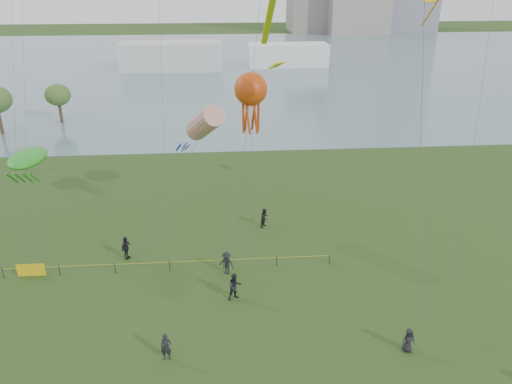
{
  "coord_description": "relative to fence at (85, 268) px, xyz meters",
  "views": [
    {
      "loc": [
        -2.13,
        -17.9,
        20.56
      ],
      "look_at": [
        0.0,
        10.0,
        8.0
      ],
      "focal_mm": 35.0,
      "sensor_mm": 36.0,
      "label": 1
    }
  ],
  "objects": [
    {
      "name": "spectator_f",
      "position": [
        6.69,
        -9.24,
        0.3
      ],
      "size": [
        0.63,
        0.43,
        1.7
      ],
      "primitive_type": "imported",
      "rotation": [
        0.0,
        0.0,
        0.03
      ],
      "color": "black",
      "rests_on": "ground_plane"
    },
    {
      "name": "fence",
      "position": [
        0.0,
        0.0,
        0.0
      ],
      "size": [
        24.07,
        0.07,
        1.05
      ],
      "color": "black",
      "rests_on": "ground_plane"
    },
    {
      "name": "kite_creature",
      "position": [
        -4.59,
        5.19,
        6.77
      ],
      "size": [
        3.43,
        8.1,
        7.81
      ],
      "rotation": [
        0.0,
        0.0,
        0.14
      ],
      "color": "#3F3F42"
    },
    {
      "name": "kite_delta",
      "position": [
        19.23,
        -9.48,
        18.24
      ],
      "size": [
        2.9,
        11.74,
        20.51
      ],
      "rotation": [
        0.0,
        0.0,
        -0.35
      ],
      "color": "#3F3F42"
    },
    {
      "name": "kite_octopus",
      "position": [
        12.21,
        0.22,
        12.8
      ],
      "size": [
        2.17,
        4.18,
        14.52
      ],
      "rotation": [
        0.0,
        0.0,
        -0.27
      ],
      "color": "#3F3F42"
    },
    {
      "name": "spectator_c",
      "position": [
        2.65,
        1.98,
        0.38
      ],
      "size": [
        0.85,
        1.19,
        1.88
      ],
      "primitive_type": "imported",
      "rotation": [
        0.0,
        0.0,
        1.18
      ],
      "color": "black",
      "rests_on": "ground_plane"
    },
    {
      "name": "spectator_b",
      "position": [
        10.32,
        -0.71,
        0.34
      ],
      "size": [
        1.34,
        1.15,
        1.8
      ],
      "primitive_type": "imported",
      "rotation": [
        0.0,
        0.0,
        -0.5
      ],
      "color": "black",
      "rests_on": "ground_plane"
    },
    {
      "name": "spectator_d",
      "position": [
        20.72,
        -9.66,
        0.22
      ],
      "size": [
        0.8,
        0.56,
        1.56
      ],
      "primitive_type": "imported",
      "rotation": [
        0.0,
        0.0,
        0.08
      ],
      "color": "black",
      "rests_on": "ground_plane"
    },
    {
      "name": "pavilion_left",
      "position": [
        0.24,
        81.03,
        2.45
      ],
      "size": [
        22.0,
        8.0,
        6.0
      ],
      "primitive_type": "cube",
      "color": "silver",
      "rests_on": "ground_plane"
    },
    {
      "name": "lake",
      "position": [
        12.24,
        86.03,
        -0.53
      ],
      "size": [
        400.0,
        120.0,
        0.08
      ],
      "primitive_type": "cube",
      "color": "slate",
      "rests_on": "ground_plane"
    },
    {
      "name": "kite_windsock",
      "position": [
        8.92,
        7.66,
        8.5
      ],
      "size": [
        7.32,
        8.1,
        10.97
      ],
      "rotation": [
        0.0,
        0.0,
        0.22
      ],
      "color": "#3F3F42"
    },
    {
      "name": "spectator_g",
      "position": [
        13.79,
        6.4,
        0.3
      ],
      "size": [
        1.02,
        1.06,
        1.72
      ],
      "primitive_type": "imported",
      "rotation": [
        0.0,
        0.0,
        0.93
      ],
      "color": "black",
      "rests_on": "ground_plane"
    },
    {
      "name": "pavilion_right",
      "position": [
        26.24,
        84.03,
        1.95
      ],
      "size": [
        18.0,
        7.0,
        5.0
      ],
      "primitive_type": "cube",
      "color": "white",
      "rests_on": "ground_plane"
    },
    {
      "name": "spectator_a",
      "position": [
        10.82,
        -3.82,
        0.42
      ],
      "size": [
        1.17,
        1.07,
        1.96
      ],
      "primitive_type": "imported",
      "rotation": [
        0.0,
        0.0,
        0.43
      ],
      "color": "black",
      "rests_on": "ground_plane"
    }
  ]
}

